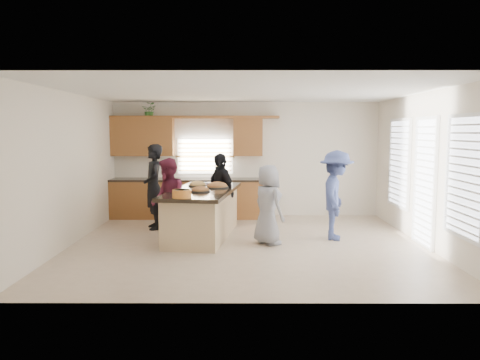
{
  "coord_description": "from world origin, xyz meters",
  "views": [
    {
      "loc": [
        -0.1,
        -8.53,
        2.1
      ],
      "look_at": [
        -0.13,
        0.5,
        1.15
      ],
      "focal_mm": 35.0,
      "sensor_mm": 36.0,
      "label": 1
    }
  ],
  "objects_px": {
    "woman_left_back": "(154,187)",
    "woman_right_front": "(268,205)",
    "island": "(203,214)",
    "woman_left_mid": "(168,200)",
    "woman_right_back": "(336,195)",
    "woman_left_front": "(220,192)",
    "salad_bowl": "(182,193)"
  },
  "relations": [
    {
      "from": "woman_left_mid",
      "to": "woman_right_back",
      "type": "distance_m",
      "value": 3.23
    },
    {
      "from": "woman_left_back",
      "to": "woman_left_front",
      "type": "xyz_separation_m",
      "value": [
        1.43,
        -0.12,
        -0.09
      ]
    },
    {
      "from": "island",
      "to": "woman_left_mid",
      "type": "relative_size",
      "value": 1.78
    },
    {
      "from": "woman_left_mid",
      "to": "woman_right_front",
      "type": "bearing_deg",
      "value": 64.44
    },
    {
      "from": "salad_bowl",
      "to": "woman_left_back",
      "type": "distance_m",
      "value": 2.11
    },
    {
      "from": "woman_left_mid",
      "to": "woman_right_back",
      "type": "xyz_separation_m",
      "value": [
        3.23,
        0.15,
        0.07
      ]
    },
    {
      "from": "salad_bowl",
      "to": "woman_left_back",
      "type": "relative_size",
      "value": 0.18
    },
    {
      "from": "woman_left_back",
      "to": "woman_right_front",
      "type": "height_order",
      "value": "woman_left_back"
    },
    {
      "from": "woman_left_front",
      "to": "woman_right_back",
      "type": "height_order",
      "value": "woman_right_back"
    },
    {
      "from": "woman_right_back",
      "to": "woman_left_back",
      "type": "bearing_deg",
      "value": 89.21
    },
    {
      "from": "island",
      "to": "woman_left_front",
      "type": "bearing_deg",
      "value": 71.19
    },
    {
      "from": "woman_right_back",
      "to": "woman_right_front",
      "type": "relative_size",
      "value": 1.17
    },
    {
      "from": "island",
      "to": "woman_left_front",
      "type": "distance_m",
      "value": 0.81
    },
    {
      "from": "island",
      "to": "woman_left_front",
      "type": "relative_size",
      "value": 1.73
    },
    {
      "from": "woman_left_back",
      "to": "woman_left_mid",
      "type": "xyz_separation_m",
      "value": [
        0.48,
        -1.13,
        -0.11
      ]
    },
    {
      "from": "salad_bowl",
      "to": "woman_right_front",
      "type": "bearing_deg",
      "value": 20.44
    },
    {
      "from": "woman_left_mid",
      "to": "woman_right_back",
      "type": "height_order",
      "value": "woman_right_back"
    },
    {
      "from": "woman_left_mid",
      "to": "woman_left_front",
      "type": "distance_m",
      "value": 1.38
    },
    {
      "from": "island",
      "to": "woman_left_mid",
      "type": "distance_m",
      "value": 0.8
    },
    {
      "from": "island",
      "to": "woman_right_front",
      "type": "bearing_deg",
      "value": -17.36
    },
    {
      "from": "salad_bowl",
      "to": "woman_left_front",
      "type": "height_order",
      "value": "woman_left_front"
    },
    {
      "from": "island",
      "to": "woman_right_back",
      "type": "distance_m",
      "value": 2.64
    },
    {
      "from": "island",
      "to": "salad_bowl",
      "type": "distance_m",
      "value": 1.33
    },
    {
      "from": "island",
      "to": "woman_right_back",
      "type": "height_order",
      "value": "woman_right_back"
    },
    {
      "from": "woman_left_back",
      "to": "salad_bowl",
      "type": "bearing_deg",
      "value": 4.88
    },
    {
      "from": "island",
      "to": "woman_left_back",
      "type": "distance_m",
      "value": 1.42
    },
    {
      "from": "woman_left_front",
      "to": "woman_left_back",
      "type": "bearing_deg",
      "value": -128.02
    },
    {
      "from": "woman_left_mid",
      "to": "woman_right_back",
      "type": "relative_size",
      "value": 0.92
    },
    {
      "from": "woman_left_mid",
      "to": "woman_left_front",
      "type": "bearing_deg",
      "value": 118.17
    },
    {
      "from": "woman_right_back",
      "to": "island",
      "type": "bearing_deg",
      "value": 99.27
    },
    {
      "from": "salad_bowl",
      "to": "woman_right_front",
      "type": "height_order",
      "value": "woman_right_front"
    },
    {
      "from": "salad_bowl",
      "to": "woman_left_back",
      "type": "xyz_separation_m",
      "value": [
        -0.85,
        1.93,
        -0.12
      ]
    }
  ]
}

